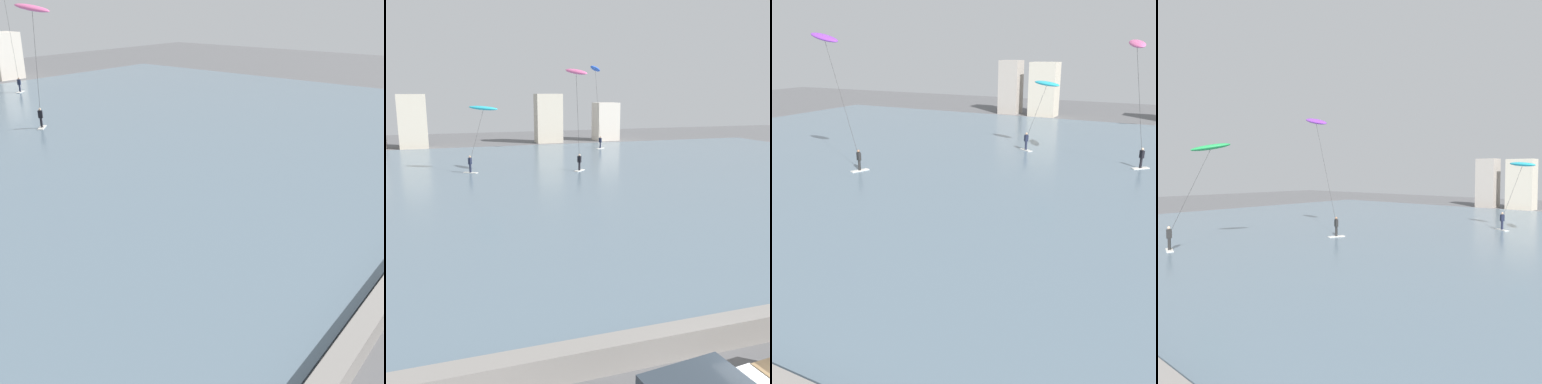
% 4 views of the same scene
% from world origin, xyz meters
% --- Properties ---
extents(water_bay, '(84.00, 52.00, 0.10)m').
position_xyz_m(water_bay, '(0.00, 30.00, 0.05)').
color(water_bay, slate).
rests_on(water_bay, ground).
extents(kitesurfer_purple, '(4.57, 1.60, 10.26)m').
position_xyz_m(kitesurfer_purple, '(-15.43, 22.82, 8.62)').
color(kitesurfer_purple, silver).
rests_on(kitesurfer_purple, water_bay).
extents(kitesurfer_cyan, '(3.68, 2.04, 6.32)m').
position_xyz_m(kitesurfer_cyan, '(-2.92, 35.68, 5.48)').
color(kitesurfer_cyan, silver).
rests_on(kitesurfer_cyan, water_bay).
extents(kitesurfer_green, '(3.16, 4.22, 7.47)m').
position_xyz_m(kitesurfer_green, '(-16.52, 13.09, 6.34)').
color(kitesurfer_green, silver).
rests_on(kitesurfer_green, water_bay).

